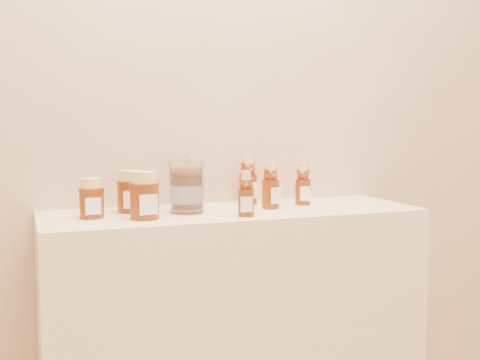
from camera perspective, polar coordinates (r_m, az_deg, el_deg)
name	(u,v)px	position (r m, az deg, el deg)	size (l,w,h in m)	color
wall_back	(214,72)	(2.09, -2.46, 10.17)	(3.50, 0.02, 2.70)	tan
display_table	(234,347)	(2.03, -0.56, -15.55)	(1.20, 0.40, 0.90)	beige
bear_bottle_back_left	(187,179)	(1.97, -5.08, 0.13)	(0.07, 0.07, 0.19)	#5D2007
bear_bottle_back_mid	(248,176)	(2.06, 0.76, 0.40)	(0.07, 0.07, 0.19)	#5D2007
bear_bottle_back_right	(303,181)	(2.05, 5.98, -0.09)	(0.06, 0.06, 0.16)	#5D2007
bear_bottle_front_left	(246,191)	(1.79, 0.59, -1.02)	(0.05, 0.05, 0.15)	#5D2007
bear_bottle_front_right	(271,182)	(1.95, 2.92, -0.15)	(0.06, 0.06, 0.18)	#5D2007
honey_jar_left	(92,198)	(1.81, -13.89, -1.69)	(0.07, 0.07, 0.12)	#5D2007
honey_jar_back	(130,191)	(1.90, -10.39, -1.07)	(0.08, 0.08, 0.13)	#5D2007
honey_jar_front	(144,195)	(1.76, -9.05, -1.44)	(0.09, 0.09, 0.14)	#5D2007
glass_canister	(187,185)	(1.87, -5.05, -0.43)	(0.12, 0.12, 0.18)	white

